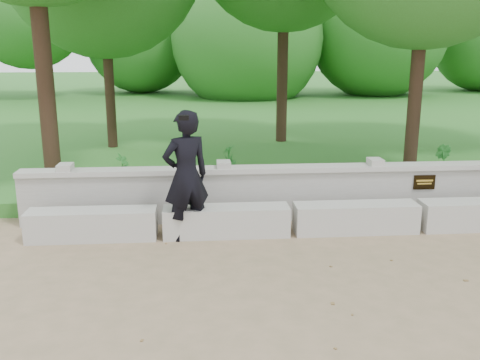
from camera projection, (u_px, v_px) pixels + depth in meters
The scene contains 8 objects.
ground at pixel (479, 282), 6.55m from camera, with size 80.00×80.00×0.00m, color #967A5B.
lawn at pixel (289, 118), 20.04m from camera, with size 40.00×22.00×0.25m, color #2F6C26.
concrete_bench at pixel (418, 216), 8.33m from camera, with size 11.90×0.45×0.45m.
parapet_wall at pixel (403, 190), 8.94m from camera, with size 12.50×0.35×0.90m.
man_main at pixel (186, 176), 7.77m from camera, with size 0.83×0.78×1.93m.
shrub_a at pixel (123, 168), 10.16m from camera, with size 0.30×0.21×0.58m, color #246C26.
shrub_b at pixel (442, 161), 10.53m from camera, with size 0.36×0.29×0.66m, color #246C26.
shrub_d at pixel (229, 158), 11.08m from camera, with size 0.31×0.28×0.56m, color #246C26.
Camera 1 is at (-3.40, -5.78, 2.84)m, focal length 40.00 mm.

